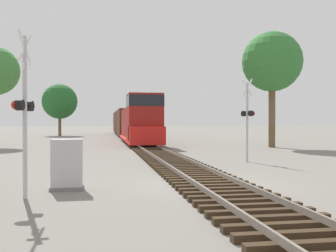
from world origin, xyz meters
name	(u,v)px	position (x,y,z in m)	size (l,w,h in m)	color
ground_plane	(208,185)	(0.00, 0.00, 0.00)	(400.00, 400.00, 0.00)	slate
rail_track_bed	(208,181)	(0.00, 0.00, 0.14)	(2.60, 160.00, 0.31)	#382819
freight_train	(128,123)	(0.00, 42.23, 2.03)	(2.91, 49.99, 4.53)	maroon
crossing_signal_near	(24,107)	(-5.71, -1.46, 2.55)	(0.48, 1.01, 4.70)	#B7B7BC
crossing_signal_far	(248,116)	(4.14, 7.11, 2.49)	(0.49, 1.01, 4.43)	#B7B7BC
relay_cabinet	(67,165)	(-4.64, -0.28, 0.79)	(1.04, 0.55, 1.60)	slate
tree_far_right	(272,62)	(10.65, 18.44, 7.21)	(5.07, 5.07, 9.81)	brown
tree_deep_background	(60,102)	(-10.18, 50.98, 5.39)	(5.52, 5.52, 8.17)	brown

